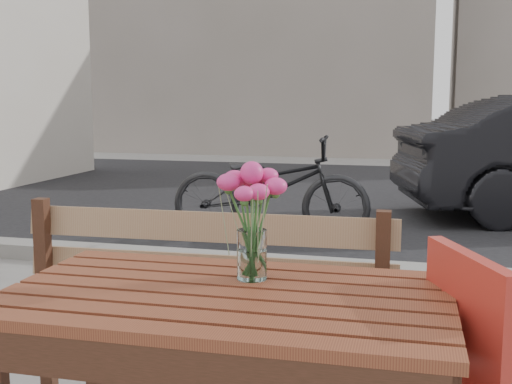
% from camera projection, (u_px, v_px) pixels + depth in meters
% --- Properties ---
extents(street, '(30.00, 8.12, 0.12)m').
position_uv_depth(street, '(342.00, 221.00, 6.76)').
color(street, black).
rests_on(street, ground).
extents(backdrop_buildings, '(15.50, 4.00, 8.00)m').
position_uv_depth(backdrop_buildings, '(399.00, 0.00, 15.14)').
color(backdrop_buildings, gray).
rests_on(backdrop_buildings, ground).
extents(main_table, '(1.26, 0.74, 0.77)m').
position_uv_depth(main_table, '(226.00, 335.00, 1.82)').
color(main_table, maroon).
rests_on(main_table, ground).
extents(main_bench, '(1.51, 0.50, 0.93)m').
position_uv_depth(main_bench, '(197.00, 297.00, 2.43)').
color(main_bench, '#9C7250').
rests_on(main_bench, ground).
extents(main_vase, '(0.19, 0.19, 0.35)m').
position_uv_depth(main_vase, '(252.00, 207.00, 1.90)').
color(main_vase, white).
rests_on(main_vase, main_table).
extents(bicycle, '(1.89, 0.77, 0.97)m').
position_uv_depth(bicycle, '(270.00, 188.00, 5.94)').
color(bicycle, black).
rests_on(bicycle, ground).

